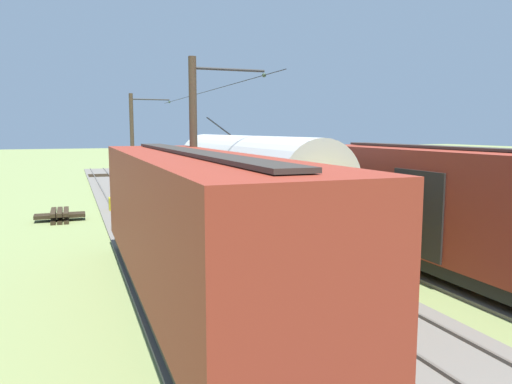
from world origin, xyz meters
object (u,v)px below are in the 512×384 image
catenary_pole_foreground (133,141)px  catenary_pole_mid_near (196,153)px  switch_stand (267,187)px  boxcar_adjacent (191,223)px  boxcar_far_siding (456,208)px  spare_tie_stack (60,215)px  track_end_bumper (126,204)px  vintage_streetcar (246,184)px

catenary_pole_foreground → catenary_pole_mid_near: 18.61m
catenary_pole_mid_near → switch_stand: (-8.12, -13.28, -3.02)m
boxcar_adjacent → catenary_pole_mid_near: (-1.46, -5.30, 1.56)m
boxcar_far_siding → catenary_pole_foreground: catenary_pole_foreground is taller
boxcar_adjacent → catenary_pole_mid_near: 5.71m
boxcar_far_siding → spare_tie_stack: 18.66m
boxcar_far_siding → track_end_bumper: boxcar_far_siding is taller
boxcar_far_siding → track_end_bumper: (8.22, -16.36, -1.76)m
boxcar_adjacent → spare_tie_stack: bearing=-76.4°
track_end_bumper → vintage_streetcar: bearing=115.5°
vintage_streetcar → boxcar_adjacent: size_ratio=1.17×
switch_stand → spare_tie_stack: 13.75m
boxcar_far_siding → switch_stand: boxcar_far_siding is taller
catenary_pole_mid_near → switch_stand: 15.85m
catenary_pole_mid_near → track_end_bumper: 11.31m
boxcar_adjacent → catenary_pole_foreground: 24.00m
catenary_pole_foreground → track_end_bumper: (1.46, 7.90, -3.32)m
boxcar_far_siding → spare_tie_stack: bearing=-51.2°
boxcar_adjacent → spare_tie_stack: boxcar_adjacent is taller
vintage_streetcar → catenary_pole_mid_near: catenary_pole_mid_near is taller
track_end_bumper → boxcar_adjacent: bearing=90.0°
boxcar_adjacent → boxcar_far_siding: size_ratio=1.12×
vintage_streetcar → switch_stand: (-5.48, -11.19, -1.55)m
vintage_streetcar → track_end_bumper: vintage_streetcar is taller
boxcar_far_siding → catenary_pole_foreground: (6.75, -24.26, 1.56)m
boxcar_adjacent → spare_tie_stack: (3.41, -14.11, -1.90)m
vintage_streetcar → catenary_pole_foreground: size_ratio=2.30×
boxcar_adjacent → switch_stand: bearing=-117.3°
catenary_pole_mid_near → spare_tie_stack: catenary_pole_mid_near is taller
boxcar_far_siding → switch_stand: (-1.37, -18.93, -1.46)m
boxcar_adjacent → catenary_pole_foreground: size_ratio=1.96×
catenary_pole_foreground → track_end_bumper: size_ratio=3.95×
catenary_pole_foreground → spare_tie_stack: 11.47m
spare_tie_stack → boxcar_far_siding: bearing=128.8°
boxcar_far_siding → catenary_pole_foreground: bearing=-74.5°
boxcar_adjacent → catenary_pole_mid_near: catenary_pole_mid_near is taller
boxcar_far_siding → catenary_pole_mid_near: 8.94m
boxcar_adjacent → catenary_pole_mid_near: bearing=-105.4°
vintage_streetcar → spare_tie_stack: (7.52, -6.73, -1.99)m
boxcar_adjacent → spare_tie_stack: size_ratio=5.81×
switch_stand → boxcar_adjacent: bearing=62.7°
boxcar_adjacent → switch_stand: size_ratio=11.29×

